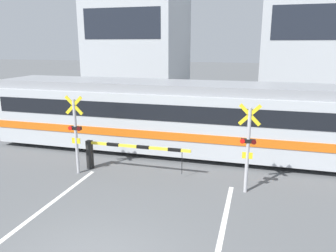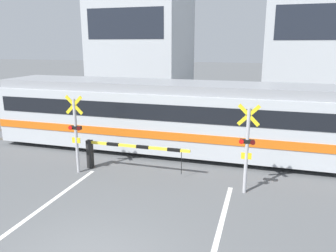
{
  "view_description": "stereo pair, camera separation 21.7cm",
  "coord_description": "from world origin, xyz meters",
  "px_view_note": "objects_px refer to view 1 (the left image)",
  "views": [
    {
      "loc": [
        3.17,
        -5.16,
        4.59
      ],
      "look_at": [
        0.0,
        6.31,
        1.6
      ],
      "focal_mm": 35.0,
      "sensor_mm": 36.0,
      "label": 1
    },
    {
      "loc": [
        3.38,
        -5.1,
        4.59
      ],
      "look_at": [
        0.0,
        6.31,
        1.6
      ],
      "focal_mm": 35.0,
      "sensor_mm": 36.0,
      "label": 2
    }
  ],
  "objects_px": {
    "crossing_barrier_far": "(227,120)",
    "crossing_signal_left": "(76,131)",
    "commuter_train": "(168,115)",
    "crossing_signal_right": "(248,145)",
    "pedestrian": "(189,107)",
    "crossing_barrier_near": "(115,151)"
  },
  "relations": [
    {
      "from": "crossing_signal_right",
      "to": "pedestrian",
      "type": "relative_size",
      "value": 1.83
    },
    {
      "from": "commuter_train",
      "to": "pedestrian",
      "type": "xyz_separation_m",
      "value": [
        -0.27,
        5.84,
        -0.74
      ]
    },
    {
      "from": "commuter_train",
      "to": "crossing_barrier_near",
      "type": "bearing_deg",
      "value": -113.36
    },
    {
      "from": "crossing_barrier_near",
      "to": "crossing_signal_right",
      "type": "xyz_separation_m",
      "value": [
        4.72,
        -0.53,
        0.78
      ]
    },
    {
      "from": "commuter_train",
      "to": "crossing_signal_left",
      "type": "bearing_deg",
      "value": -126.27
    },
    {
      "from": "crossing_barrier_near",
      "to": "crossing_signal_left",
      "type": "height_order",
      "value": "crossing_signal_left"
    },
    {
      "from": "crossing_signal_right",
      "to": "pedestrian",
      "type": "xyz_separation_m",
      "value": [
        -3.78,
        9.19,
        -0.68
      ]
    },
    {
      "from": "crossing_barrier_near",
      "to": "commuter_train",
      "type": "bearing_deg",
      "value": 66.64
    },
    {
      "from": "commuter_train",
      "to": "crossing_barrier_far",
      "type": "bearing_deg",
      "value": 55.63
    },
    {
      "from": "commuter_train",
      "to": "pedestrian",
      "type": "bearing_deg",
      "value": 92.66
    },
    {
      "from": "crossing_barrier_far",
      "to": "pedestrian",
      "type": "relative_size",
      "value": 2.55
    },
    {
      "from": "commuter_train",
      "to": "crossing_signal_right",
      "type": "xyz_separation_m",
      "value": [
        3.51,
        -3.35,
        -0.06
      ]
    },
    {
      "from": "crossing_barrier_near",
      "to": "pedestrian",
      "type": "relative_size",
      "value": 2.55
    },
    {
      "from": "crossing_barrier_far",
      "to": "pedestrian",
      "type": "height_order",
      "value": "pedestrian"
    },
    {
      "from": "crossing_barrier_far",
      "to": "pedestrian",
      "type": "bearing_deg",
      "value": 135.05
    },
    {
      "from": "crossing_signal_left",
      "to": "commuter_train",
      "type": "bearing_deg",
      "value": 53.73
    },
    {
      "from": "crossing_barrier_near",
      "to": "pedestrian",
      "type": "bearing_deg",
      "value": 83.76
    },
    {
      "from": "crossing_barrier_far",
      "to": "pedestrian",
      "type": "distance_m",
      "value": 3.58
    },
    {
      "from": "crossing_barrier_far",
      "to": "crossing_signal_left",
      "type": "relative_size",
      "value": 1.39
    },
    {
      "from": "commuter_train",
      "to": "crossing_signal_left",
      "type": "relative_size",
      "value": 5.36
    },
    {
      "from": "crossing_barrier_near",
      "to": "pedestrian",
      "type": "xyz_separation_m",
      "value": [
        0.95,
        8.66,
        0.1
      ]
    },
    {
      "from": "crossing_barrier_far",
      "to": "crossing_signal_right",
      "type": "xyz_separation_m",
      "value": [
        1.24,
        -6.66,
        0.78
      ]
    }
  ]
}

